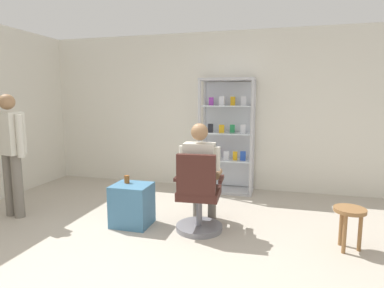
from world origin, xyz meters
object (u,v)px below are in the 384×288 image
at_px(office_chair, 198,200).
at_px(seated_shopkeeper, 201,170).
at_px(tea_glass, 127,179).
at_px(standing_customer, 10,148).
at_px(storage_crate, 132,205).
at_px(display_cabinet_main, 227,135).
at_px(wooden_stool, 349,217).

xyz_separation_m(office_chair, seated_shopkeeper, (-0.01, 0.16, 0.32)).
relative_size(tea_glass, standing_customer, 0.06).
distance_m(office_chair, storage_crate, 0.86).
bearing_deg(display_cabinet_main, storage_crate, -116.40).
xyz_separation_m(office_chair, tea_glass, (-0.94, 0.04, 0.17)).
height_order(tea_glass, standing_customer, standing_customer).
distance_m(storage_crate, wooden_stool, 2.47).
bearing_deg(standing_customer, office_chair, 3.23).
distance_m(display_cabinet_main, office_chair, 1.90).
bearing_deg(storage_crate, wooden_stool, -0.66).
bearing_deg(wooden_stool, display_cabinet_main, 130.23).
distance_m(standing_customer, wooden_stool, 4.17).
distance_m(office_chair, tea_glass, 0.95).
relative_size(storage_crate, wooden_stool, 1.15).
relative_size(display_cabinet_main, wooden_stool, 4.20).
relative_size(seated_shopkeeper, tea_glass, 13.22).
relative_size(display_cabinet_main, storage_crate, 3.66).
bearing_deg(display_cabinet_main, office_chair, -91.76).
relative_size(display_cabinet_main, standing_customer, 1.17).
distance_m(office_chair, seated_shopkeeper, 0.36).
height_order(standing_customer, wooden_stool, standing_customer).
height_order(display_cabinet_main, wooden_stool, display_cabinet_main).
bearing_deg(storage_crate, seated_shopkeeper, 11.85).
height_order(office_chair, standing_customer, standing_customer).
relative_size(seated_shopkeeper, wooden_stool, 2.85).
bearing_deg(standing_customer, storage_crate, 4.43).
relative_size(seated_shopkeeper, standing_customer, 0.79).
relative_size(office_chair, seated_shopkeeper, 0.74).
bearing_deg(seated_shopkeeper, tea_glass, -172.32).
xyz_separation_m(display_cabinet_main, seated_shopkeeper, (-0.07, -1.65, -0.25)).
relative_size(storage_crate, standing_customer, 0.32).
distance_m(display_cabinet_main, tea_glass, 2.07).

